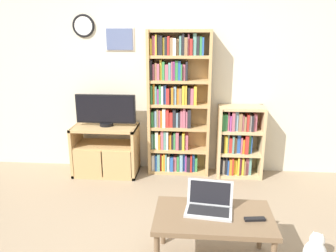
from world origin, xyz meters
The scene contains 9 objects.
wall_back centered at (-0.01, 2.00, 1.30)m, with size 7.03×0.09×2.60m.
tv_stand centered at (-0.87, 1.70, 0.33)m, with size 0.84×0.47×0.66m.
television centered at (-0.85, 1.73, 0.87)m, with size 0.78×0.18×0.41m.
bookshelf_tall centered at (0.05, 1.84, 0.93)m, with size 0.80×0.26×1.87m.
bookshelf_short centered at (0.87, 1.81, 0.46)m, with size 0.58×0.32×0.93m.
coffee_table centered at (0.46, 0.01, 0.40)m, with size 0.94×0.55×0.45m.
laptop centered at (0.42, 0.08, 0.51)m, with size 0.40×0.29×0.23m.
remote_near_laptop centered at (0.77, -0.04, 0.46)m, with size 0.16×0.06×0.02m.
cat centered at (1.30, 0.07, 0.11)m, with size 0.29×0.54×0.26m.
Camera 1 is at (0.29, -2.31, 1.84)m, focal length 35.00 mm.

